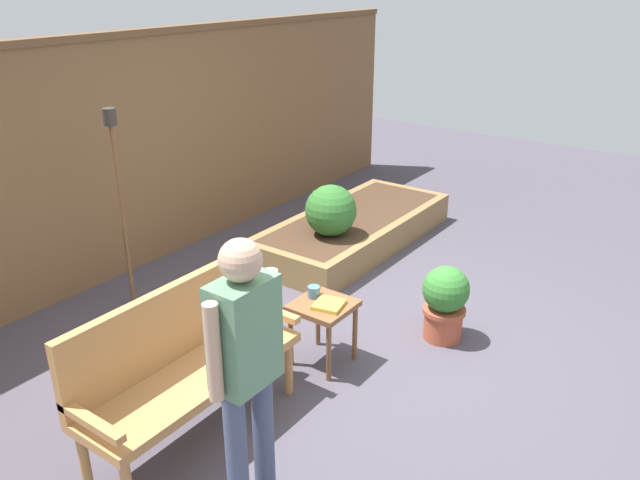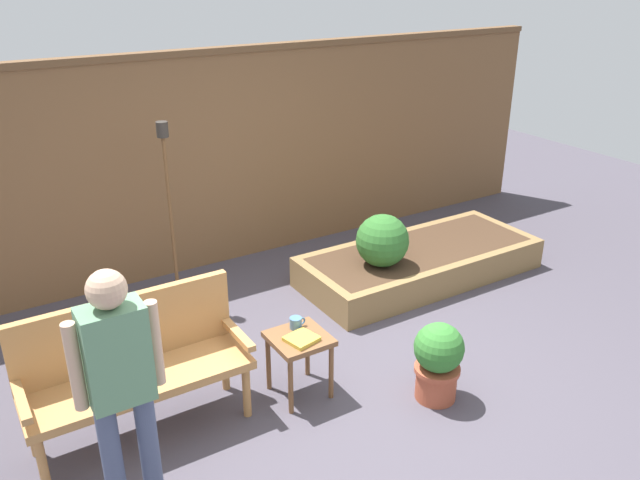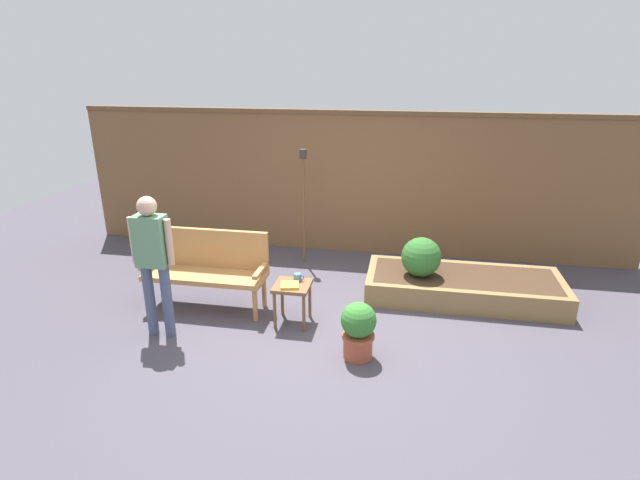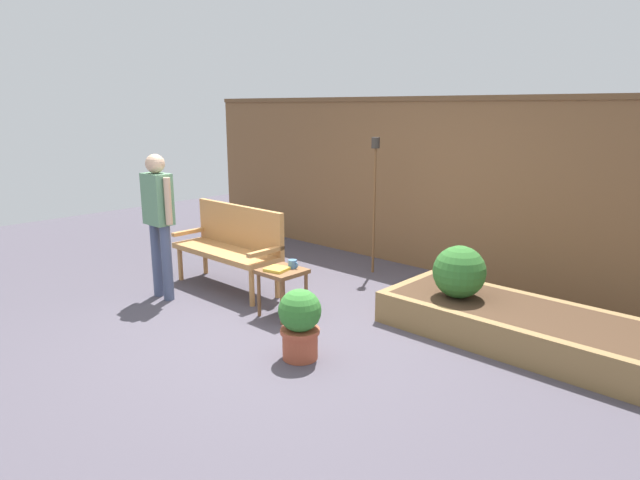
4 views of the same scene
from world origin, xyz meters
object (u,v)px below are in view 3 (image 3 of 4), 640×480
at_px(garden_bench, 208,264).
at_px(shrub_near_bench, 421,257).
at_px(cup_on_table, 298,277).
at_px(side_table, 292,291).
at_px(person_by_bench, 153,255).
at_px(potted_boxwood, 358,329).
at_px(tiki_torch, 303,186).
at_px(book_on_table, 290,285).

bearing_deg(garden_bench, shrub_near_bench, 15.01).
height_order(cup_on_table, shrub_near_bench, shrub_near_bench).
distance_m(side_table, person_by_bench, 1.54).
height_order(cup_on_table, potted_boxwood, potted_boxwood).
distance_m(garden_bench, potted_boxwood, 2.08).
height_order(potted_boxwood, shrub_near_bench, shrub_near_bench).
bearing_deg(garden_bench, potted_boxwood, -23.04).
xyz_separation_m(tiki_torch, person_by_bench, (-1.09, -2.31, -0.22)).
distance_m(shrub_near_bench, person_by_bench, 3.14).
xyz_separation_m(cup_on_table, shrub_near_bench, (1.38, 0.81, 0.02)).
relative_size(book_on_table, person_by_bench, 0.13).
distance_m(potted_boxwood, person_by_bench, 2.24).
relative_size(side_table, person_by_bench, 0.31).
bearing_deg(garden_bench, side_table, -12.69).
height_order(book_on_table, potted_boxwood, potted_boxwood).
distance_m(shrub_near_bench, tiki_torch, 1.98).
bearing_deg(person_by_bench, garden_bench, 71.59).
relative_size(side_table, cup_on_table, 3.91).
bearing_deg(side_table, shrub_near_bench, 33.01).
bearing_deg(cup_on_table, tiki_torch, 99.90).
bearing_deg(book_on_table, side_table, 64.65).
height_order(side_table, tiki_torch, tiki_torch).
relative_size(garden_bench, person_by_bench, 0.92).
relative_size(book_on_table, tiki_torch, 0.12).
distance_m(book_on_table, person_by_bench, 1.48).
distance_m(garden_bench, cup_on_table, 1.14).
bearing_deg(tiki_torch, garden_bench, -118.45).
xyz_separation_m(cup_on_table, person_by_bench, (-1.39, -0.62, 0.41)).
xyz_separation_m(book_on_table, person_by_bench, (-1.34, -0.45, 0.44)).
height_order(garden_bench, book_on_table, garden_bench).
relative_size(garden_bench, cup_on_table, 11.74).
xyz_separation_m(shrub_near_bench, person_by_bench, (-2.77, -1.43, 0.39)).
height_order(potted_boxwood, person_by_bench, person_by_bench).
height_order(tiki_torch, person_by_bench, tiki_torch).
xyz_separation_m(potted_boxwood, tiki_torch, (-1.06, 2.36, 0.83)).
xyz_separation_m(side_table, potted_boxwood, (0.81, -0.56, -0.07)).
bearing_deg(cup_on_table, person_by_bench, -155.90).
relative_size(cup_on_table, tiki_torch, 0.07).
xyz_separation_m(cup_on_table, potted_boxwood, (0.77, -0.67, -0.20)).
bearing_deg(side_table, tiki_torch, 98.09).
xyz_separation_m(garden_bench, shrub_near_bench, (2.51, 0.67, 0.00)).
xyz_separation_m(garden_bench, person_by_bench, (-0.25, -0.76, 0.39)).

